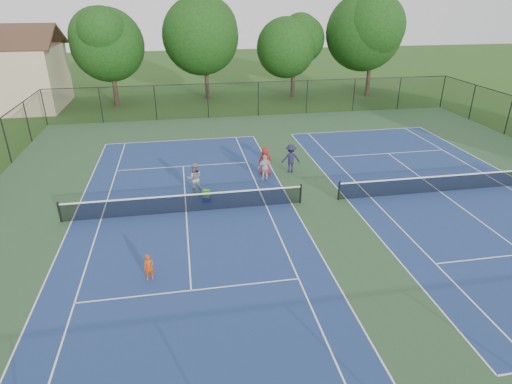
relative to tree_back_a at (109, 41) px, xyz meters
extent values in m
plane|color=#234716|center=(13.00, -24.00, -6.04)|extent=(140.00, 140.00, 0.00)
cube|color=#2A4B2E|center=(13.00, -24.00, -6.03)|extent=(36.00, 36.00, 0.01)
cube|color=navy|center=(6.00, -24.00, -6.03)|extent=(10.97, 23.77, 0.00)
cube|color=white|center=(6.00, -12.11, -6.02)|extent=(10.97, 0.06, 0.00)
cube|color=white|center=(0.52, -24.00, -6.02)|extent=(0.06, 23.77, 0.00)
cube|color=white|center=(11.48, -24.00, -6.02)|extent=(0.06, 23.77, 0.00)
cube|color=white|center=(1.88, -24.00, -6.02)|extent=(0.06, 23.77, 0.00)
cube|color=white|center=(10.12, -24.00, -6.02)|extent=(0.06, 23.77, 0.00)
cube|color=white|center=(6.00, -17.60, -6.02)|extent=(8.23, 0.06, 0.00)
cube|color=white|center=(6.00, -30.40, -6.02)|extent=(8.23, 0.06, 0.00)
cube|color=white|center=(6.00, -24.00, -6.02)|extent=(0.06, 12.80, 0.00)
cylinder|color=black|center=(0.05, -24.00, -5.50)|extent=(0.10, 0.10, 1.07)
cylinder|color=black|center=(11.95, -24.00, -5.50)|extent=(0.10, 0.10, 1.07)
cube|color=black|center=(6.00, -24.00, -5.57)|extent=(11.90, 0.01, 0.90)
cube|color=white|center=(6.00, -24.00, -5.09)|extent=(11.90, 0.04, 0.07)
cube|color=navy|center=(20.00, -24.00, -6.03)|extent=(10.97, 23.77, 0.00)
cube|color=white|center=(20.00, -12.11, -6.02)|extent=(10.97, 0.06, 0.00)
cube|color=white|center=(14.52, -24.00, -6.02)|extent=(0.06, 23.77, 0.00)
cube|color=white|center=(15.88, -24.00, -6.02)|extent=(0.06, 23.77, 0.00)
cube|color=white|center=(24.12, -24.00, -6.02)|extent=(0.06, 23.77, 0.00)
cube|color=white|center=(20.00, -17.60, -6.02)|extent=(8.23, 0.06, 0.00)
cube|color=white|center=(20.00, -24.00, -6.02)|extent=(0.06, 12.80, 0.00)
cylinder|color=black|center=(14.05, -24.00, -5.50)|extent=(0.10, 0.10, 1.07)
cube|color=black|center=(20.00, -24.00, -5.57)|extent=(11.90, 0.01, 0.90)
cube|color=white|center=(20.00, -24.00, -5.09)|extent=(11.90, 0.04, 0.07)
cylinder|color=black|center=(-5.00, -6.00, -4.54)|extent=(0.08, 0.08, 3.00)
cylinder|color=black|center=(-0.50, -6.00, -4.54)|extent=(0.08, 0.08, 3.00)
cylinder|color=black|center=(4.00, -6.00, -4.54)|extent=(0.08, 0.08, 3.00)
cylinder|color=black|center=(8.50, -6.00, -4.54)|extent=(0.08, 0.08, 3.00)
cylinder|color=black|center=(13.00, -6.00, -4.54)|extent=(0.08, 0.08, 3.00)
cylinder|color=black|center=(17.50, -6.00, -4.54)|extent=(0.08, 0.08, 3.00)
cylinder|color=black|center=(22.00, -6.00, -4.54)|extent=(0.08, 0.08, 3.00)
cylinder|color=black|center=(26.50, -6.00, -4.54)|extent=(0.08, 0.08, 3.00)
cylinder|color=black|center=(31.00, -6.00, -4.54)|extent=(0.08, 0.08, 3.00)
cylinder|color=black|center=(31.00, -15.00, -4.54)|extent=(0.08, 0.08, 3.00)
cylinder|color=black|center=(-5.00, -15.00, -4.54)|extent=(0.08, 0.08, 3.00)
cylinder|color=black|center=(31.00, -10.50, -4.54)|extent=(0.08, 0.08, 3.00)
cylinder|color=black|center=(-5.00, -10.50, -4.54)|extent=(0.08, 0.08, 3.00)
cube|color=black|center=(13.00, -6.00, -4.54)|extent=(36.00, 0.01, 3.00)
cube|color=black|center=(13.00, -6.00, -3.04)|extent=(36.00, 0.05, 0.05)
cylinder|color=#2D2116|center=(0.00, 0.00, -4.15)|extent=(0.44, 0.44, 3.78)
sphere|color=#0E330E|center=(0.00, 0.00, -0.39)|extent=(6.80, 6.80, 6.80)
sphere|color=#0E330E|center=(0.00, 0.00, 0.28)|extent=(5.58, 5.58, 5.58)
sphere|color=#0E330E|center=(0.00, 0.00, 0.94)|extent=(4.35, 4.35, 4.35)
cylinder|color=#2D2116|center=(9.00, 2.00, -3.97)|extent=(0.44, 0.44, 4.14)
sphere|color=#0E330E|center=(9.00, 2.00, 0.19)|extent=(7.60, 7.60, 7.60)
sphere|color=#0E330E|center=(9.00, 2.00, 0.82)|extent=(6.23, 6.23, 6.23)
sphere|color=#0E330E|center=(9.00, 2.00, 1.44)|extent=(4.86, 4.86, 4.86)
cylinder|color=#2D2116|center=(18.00, 1.00, -4.33)|extent=(0.44, 0.44, 3.42)
sphere|color=#0E330E|center=(18.00, 1.00, -0.97)|extent=(6.00, 6.00, 6.00)
sphere|color=#0E330E|center=(18.00, 1.00, -0.27)|extent=(4.92, 4.92, 4.92)
sphere|color=#0E330E|center=(18.00, 1.00, 0.44)|extent=(3.84, 3.84, 3.84)
cylinder|color=#2D2116|center=(26.00, 0.00, -3.88)|extent=(0.44, 0.44, 4.32)
sphere|color=#0E330E|center=(26.00, 0.00, 0.43)|extent=(7.80, 7.80, 7.80)
sphere|color=#0E330E|center=(26.00, 0.00, 1.04)|extent=(6.40, 6.40, 6.40)
sphere|color=#0E330E|center=(26.00, 0.00, 1.65)|extent=(4.99, 4.99, 4.99)
cube|color=tan|center=(-10.00, 1.00, -3.24)|extent=(10.00, 8.00, 5.60)
cube|color=#422B1E|center=(-10.00, 3.00, 0.54)|extent=(10.80, 4.10, 2.15)
imported|color=#CC440D|center=(4.48, -29.40, -5.50)|extent=(0.44, 0.34, 1.08)
imported|color=gray|center=(6.58, -21.72, -5.17)|extent=(0.85, 0.66, 1.74)
imported|color=silver|center=(10.72, -20.62, -5.25)|extent=(0.98, 0.59, 1.57)
imported|color=#1C1A3A|center=(12.52, -19.67, -5.15)|extent=(1.18, 0.72, 1.77)
imported|color=maroon|center=(10.89, -19.80, -5.19)|extent=(0.91, 0.67, 1.70)
cube|color=#161E9C|center=(7.11, -22.99, -5.90)|extent=(0.48, 0.39, 0.28)
cube|color=green|center=(7.11, -22.99, -5.56)|extent=(0.42, 0.38, 0.40)
camera|label=1|loc=(6.12, -43.46, 3.94)|focal=30.00mm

